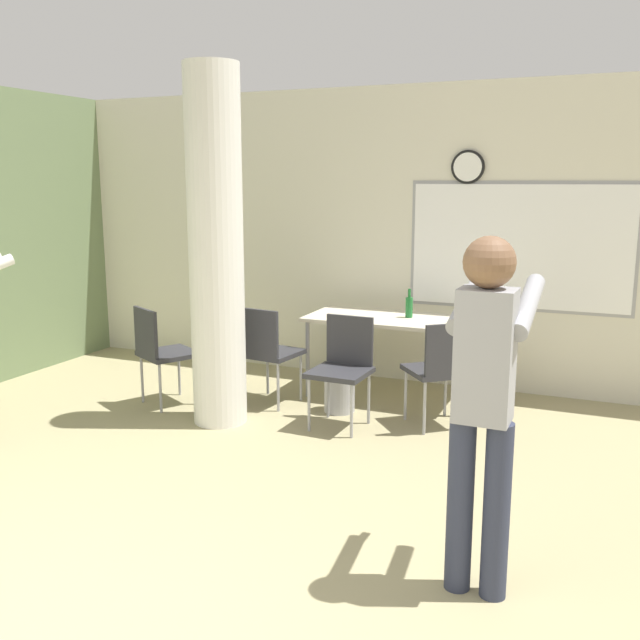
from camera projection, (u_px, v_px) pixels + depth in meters
wall_back at (397, 237)px, 6.85m from camera, size 8.00×0.15×2.80m
support_pillar at (216, 250)px, 5.56m from camera, size 0.43×0.43×2.80m
folding_table at (395, 323)px, 6.36m from camera, size 1.56×0.73×0.73m
bottle_on_table at (409, 307)px, 6.34m from camera, size 0.06×0.06×0.26m
waste_bin at (340, 392)px, 6.04m from camera, size 0.26×0.26×0.34m
chair_table_right at (441, 366)px, 5.57m from camera, size 0.62×0.62×0.87m
chair_table_left at (267, 348)px, 6.15m from camera, size 0.50×0.50×0.87m
chair_table_front at (343, 363)px, 5.65m from camera, size 0.46×0.46×0.87m
chair_near_pillar at (161, 348)px, 6.14m from camera, size 0.60×0.60×0.87m
person_playing_side at (485, 389)px, 3.25m from camera, size 0.38×0.67×1.70m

